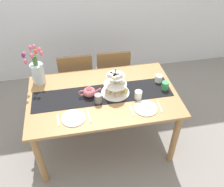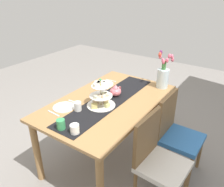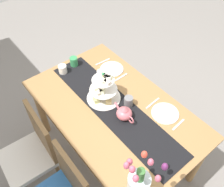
{
  "view_description": "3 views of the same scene",
  "coord_description": "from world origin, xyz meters",
  "px_view_note": "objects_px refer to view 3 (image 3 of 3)",
  "views": [
    {
      "loc": [
        -0.26,
        -1.92,
        2.45
      ],
      "look_at": [
        0.09,
        -0.07,
        0.84
      ],
      "focal_mm": 38.76,
      "sensor_mm": 36.0,
      "label": 1
    },
    {
      "loc": [
        1.79,
        1.27,
        1.95
      ],
      "look_at": [
        -0.01,
        0.04,
        0.87
      ],
      "focal_mm": 36.4,
      "sensor_mm": 36.0,
      "label": 2
    },
    {
      "loc": [
        -1.02,
        0.84,
        2.42
      ],
      "look_at": [
        0.06,
        -0.04,
        0.88
      ],
      "focal_mm": 39.28,
      "sensor_mm": 36.0,
      "label": 3
    }
  ],
  "objects_px": {
    "teapot": "(124,113)",
    "fork_right": "(121,77)",
    "knife_right": "(103,62)",
    "tiered_cake_stand": "(103,90)",
    "fork_left": "(178,125)",
    "cream_jug": "(63,69)",
    "dinner_plate_right": "(112,69)",
    "chair_right": "(33,150)",
    "dinner_plate_left": "(165,113)",
    "tulip_vase": "(139,184)",
    "dining_table": "(113,115)",
    "knife_left": "(153,103)",
    "mug_grey": "(128,101)",
    "mug_orange": "(74,62)",
    "mug_white_text": "(101,75)"
  },
  "relations": [
    {
      "from": "teapot",
      "to": "fork_right",
      "type": "bearing_deg",
      "value": -37.71
    },
    {
      "from": "knife_right",
      "to": "tiered_cake_stand",
      "type": "bearing_deg",
      "value": 143.17
    },
    {
      "from": "teapot",
      "to": "knife_right",
      "type": "xyz_separation_m",
      "value": [
        0.67,
        -0.29,
        -0.06
      ]
    },
    {
      "from": "teapot",
      "to": "fork_left",
      "type": "bearing_deg",
      "value": -138.52
    },
    {
      "from": "cream_jug",
      "to": "dinner_plate_right",
      "type": "relative_size",
      "value": 0.37
    },
    {
      "from": "chair_right",
      "to": "cream_jug",
      "type": "distance_m",
      "value": 0.8
    },
    {
      "from": "dinner_plate_left",
      "to": "fork_right",
      "type": "height_order",
      "value": "dinner_plate_left"
    },
    {
      "from": "tulip_vase",
      "to": "chair_right",
      "type": "bearing_deg",
      "value": 22.0
    },
    {
      "from": "dining_table",
      "to": "teapot",
      "type": "bearing_deg",
      "value": 180.0
    },
    {
      "from": "fork_left",
      "to": "tulip_vase",
      "type": "bearing_deg",
      "value": 106.64
    },
    {
      "from": "knife_left",
      "to": "mug_grey",
      "type": "height_order",
      "value": "mug_grey"
    },
    {
      "from": "tiered_cake_stand",
      "to": "chair_right",
      "type": "bearing_deg",
      "value": 81.85
    },
    {
      "from": "tiered_cake_stand",
      "to": "cream_jug",
      "type": "xyz_separation_m",
      "value": [
        0.51,
        0.1,
        -0.07
      ]
    },
    {
      "from": "tulip_vase",
      "to": "fork_right",
      "type": "height_order",
      "value": "tulip_vase"
    },
    {
      "from": "chair_right",
      "to": "tiered_cake_stand",
      "type": "xyz_separation_m",
      "value": [
        -0.1,
        -0.71,
        0.38
      ]
    },
    {
      "from": "fork_left",
      "to": "dinner_plate_left",
      "type": "bearing_deg",
      "value": 0.0
    },
    {
      "from": "tiered_cake_stand",
      "to": "teapot",
      "type": "distance_m",
      "value": 0.28
    },
    {
      "from": "teapot",
      "to": "knife_right",
      "type": "height_order",
      "value": "teapot"
    },
    {
      "from": "cream_jug",
      "to": "mug_orange",
      "type": "xyz_separation_m",
      "value": [
        0.02,
        -0.14,
        0.01
      ]
    },
    {
      "from": "fork_left",
      "to": "mug_grey",
      "type": "relative_size",
      "value": 1.58
    },
    {
      "from": "teapot",
      "to": "knife_left",
      "type": "xyz_separation_m",
      "value": [
        -0.04,
        -0.29,
        -0.06
      ]
    },
    {
      "from": "teapot",
      "to": "dinner_plate_right",
      "type": "relative_size",
      "value": 1.04
    },
    {
      "from": "fork_right",
      "to": "knife_right",
      "type": "bearing_deg",
      "value": 0.0
    },
    {
      "from": "chair_right",
      "to": "tulip_vase",
      "type": "height_order",
      "value": "tulip_vase"
    },
    {
      "from": "cream_jug",
      "to": "knife_right",
      "type": "bearing_deg",
      "value": -106.84
    },
    {
      "from": "dinner_plate_left",
      "to": "mug_white_text",
      "type": "height_order",
      "value": "mug_white_text"
    },
    {
      "from": "chair_right",
      "to": "teapot",
      "type": "bearing_deg",
      "value": -118.22
    },
    {
      "from": "tulip_vase",
      "to": "knife_right",
      "type": "xyz_separation_m",
      "value": [
        1.19,
        -0.64,
        -0.15
      ]
    },
    {
      "from": "knife_left",
      "to": "cream_jug",
      "type": "bearing_deg",
      "value": 25.49
    },
    {
      "from": "knife_right",
      "to": "dinner_plate_right",
      "type": "bearing_deg",
      "value": 180.0
    },
    {
      "from": "dinner_plate_left",
      "to": "fork_left",
      "type": "height_order",
      "value": "dinner_plate_left"
    },
    {
      "from": "cream_jug",
      "to": "fork_right",
      "type": "distance_m",
      "value": 0.57
    },
    {
      "from": "tulip_vase",
      "to": "dinner_plate_right",
      "type": "relative_size",
      "value": 1.93
    },
    {
      "from": "tulip_vase",
      "to": "tiered_cake_stand",
      "type": "bearing_deg",
      "value": -23.22
    },
    {
      "from": "knife_right",
      "to": "mug_grey",
      "type": "xyz_separation_m",
      "value": [
        -0.59,
        0.18,
        0.05
      ]
    },
    {
      "from": "tulip_vase",
      "to": "dinner_plate_left",
      "type": "xyz_separation_m",
      "value": [
        0.34,
        -0.64,
        -0.15
      ]
    },
    {
      "from": "dining_table",
      "to": "knife_right",
      "type": "relative_size",
      "value": 9.21
    },
    {
      "from": "dinner_plate_left",
      "to": "knife_right",
      "type": "bearing_deg",
      "value": 0.0
    },
    {
      "from": "dinner_plate_left",
      "to": "dining_table",
      "type": "bearing_deg",
      "value": 41.95
    },
    {
      "from": "teapot",
      "to": "fork_right",
      "type": "height_order",
      "value": "teapot"
    },
    {
      "from": "dinner_plate_left",
      "to": "mug_grey",
      "type": "distance_m",
      "value": 0.32
    },
    {
      "from": "knife_right",
      "to": "mug_grey",
      "type": "bearing_deg",
      "value": 163.13
    },
    {
      "from": "fork_right",
      "to": "mug_white_text",
      "type": "relative_size",
      "value": 1.58
    },
    {
      "from": "tiered_cake_stand",
      "to": "tulip_vase",
      "type": "distance_m",
      "value": 0.87
    },
    {
      "from": "dinner_plate_right",
      "to": "mug_orange",
      "type": "xyz_separation_m",
      "value": [
        0.29,
        0.25,
        0.04
      ]
    },
    {
      "from": "tiered_cake_stand",
      "to": "tulip_vase",
      "type": "bearing_deg",
      "value": 156.78
    },
    {
      "from": "teapot",
      "to": "dinner_plate_right",
      "type": "distance_m",
      "value": 0.6
    },
    {
      "from": "fork_left",
      "to": "dinner_plate_right",
      "type": "distance_m",
      "value": 0.86
    },
    {
      "from": "knife_right",
      "to": "fork_right",
      "type": "bearing_deg",
      "value": 180.0
    },
    {
      "from": "fork_left",
      "to": "mug_grey",
      "type": "xyz_separation_m",
      "value": [
        0.41,
        0.18,
        0.05
      ]
    }
  ]
}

